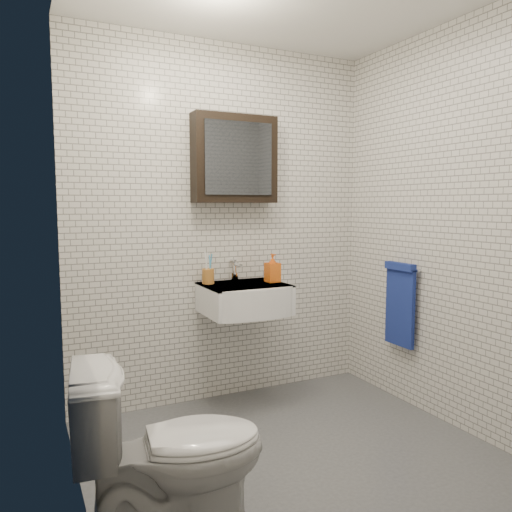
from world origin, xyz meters
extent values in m
cube|color=#474B4F|center=(0.00, 0.00, 0.01)|extent=(2.20, 2.00, 0.01)
cube|color=silver|center=(0.00, 1.00, 1.25)|extent=(2.20, 0.02, 2.50)
cube|color=silver|center=(0.00, -1.00, 1.25)|extent=(2.20, 0.02, 2.50)
cube|color=silver|center=(-1.10, 0.00, 1.25)|extent=(0.02, 2.00, 2.50)
cube|color=silver|center=(1.10, 0.00, 1.25)|extent=(0.02, 2.00, 2.50)
cube|color=white|center=(0.05, 0.78, 0.75)|extent=(0.55, 0.45, 0.20)
cylinder|color=silver|center=(0.05, 0.80, 0.84)|extent=(0.31, 0.31, 0.02)
cylinder|color=silver|center=(0.05, 0.80, 0.85)|extent=(0.04, 0.04, 0.01)
cube|color=white|center=(0.05, 0.78, 0.84)|extent=(0.55, 0.45, 0.01)
cylinder|color=silver|center=(0.05, 0.94, 0.88)|extent=(0.06, 0.06, 0.06)
cylinder|color=silver|center=(0.05, 0.94, 0.94)|extent=(0.03, 0.03, 0.08)
cylinder|color=silver|center=(0.05, 0.88, 0.97)|extent=(0.02, 0.12, 0.02)
cube|color=silver|center=(0.05, 0.97, 0.99)|extent=(0.02, 0.09, 0.01)
cube|color=black|center=(0.05, 0.93, 1.70)|extent=(0.60, 0.14, 0.60)
cube|color=#3F444C|center=(0.05, 0.85, 1.70)|extent=(0.49, 0.01, 0.49)
cylinder|color=silver|center=(1.06, 0.35, 0.95)|extent=(0.02, 0.30, 0.02)
cylinder|color=silver|center=(1.08, 0.48, 0.95)|extent=(0.04, 0.02, 0.02)
cylinder|color=silver|center=(1.08, 0.22, 0.95)|extent=(0.04, 0.02, 0.02)
cube|color=navy|center=(1.05, 0.35, 0.68)|extent=(0.03, 0.26, 0.54)
cube|color=navy|center=(1.04, 0.35, 0.96)|extent=(0.05, 0.26, 0.05)
cylinder|color=#AD6D2B|center=(-0.17, 0.89, 0.90)|extent=(0.11, 0.11, 0.10)
cylinder|color=white|center=(-0.18, 0.88, 0.97)|extent=(0.02, 0.03, 0.20)
cylinder|color=#42A2D5|center=(-0.15, 0.89, 0.96)|extent=(0.02, 0.02, 0.18)
cylinder|color=white|center=(-0.17, 0.91, 0.97)|extent=(0.02, 0.04, 0.21)
cylinder|color=#42A2D5|center=(-0.15, 0.90, 0.96)|extent=(0.03, 0.04, 0.18)
imported|color=orange|center=(0.27, 0.77, 0.95)|extent=(0.09, 0.10, 0.20)
imported|color=silver|center=(-0.80, -0.38, 0.39)|extent=(0.81, 0.52, 0.77)
camera|label=1|loc=(-1.33, -2.28, 1.39)|focal=35.00mm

